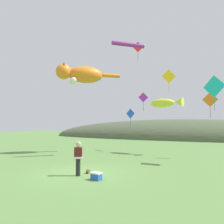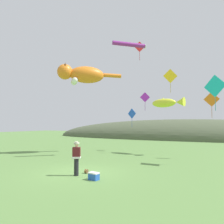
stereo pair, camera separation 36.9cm
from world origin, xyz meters
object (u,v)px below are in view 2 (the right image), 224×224
kite_spool (86,171)px  kite_diamond_blue (132,114)px  kite_fish_windsock (167,103)px  kite_diamond_orange (212,99)px  kite_tube_streamer (130,45)px  kite_diamond_teal (215,86)px  kite_diamond_red (140,47)px  kite_diamond_gold (170,76)px  festival_attendant (76,157)px  kite_diamond_violet (145,97)px  picnic_cooler (94,176)px  kite_giant_cat (82,75)px

kite_spool → kite_diamond_blue: size_ratio=0.12×
kite_diamond_blue → kite_fish_windsock: bearing=-9.0°
kite_fish_windsock → kite_diamond_blue: 3.88m
kite_fish_windsock → kite_diamond_orange: kite_diamond_orange is taller
kite_tube_streamer → kite_diamond_teal: size_ratio=0.99×
kite_diamond_red → kite_diamond_gold: 5.18m
festival_attendant → kite_spool: (0.18, 0.68, -0.84)m
festival_attendant → kite_diamond_teal: 10.31m
kite_spool → kite_diamond_teal: kite_diamond_teal is taller
kite_diamond_violet → kite_diamond_red: size_ratio=0.95×
kite_diamond_orange → kite_diamond_violet: bearing=154.8°
kite_spool → kite_fish_windsock: 11.13m
kite_diamond_orange → kite_diamond_violet: kite_diamond_violet is taller
kite_spool → kite_diamond_red: kite_diamond_red is taller
kite_spool → kite_fish_windsock: (2.22, 9.92, 4.54)m
picnic_cooler → kite_tube_streamer: (-1.40, 8.03, 9.38)m
picnic_cooler → kite_diamond_orange: 11.83m
kite_spool → kite_fish_windsock: bearing=77.4°
festival_attendant → kite_giant_cat: 11.23m
kite_diamond_teal → kite_tube_streamer: bearing=171.9°
kite_diamond_teal → kite_diamond_gold: 6.37m
kite_diamond_violet → kite_diamond_gold: kite_diamond_gold is taller
kite_tube_streamer → kite_diamond_blue: size_ratio=1.25×
picnic_cooler → kite_tube_streamer: 12.43m
kite_diamond_blue → kite_giant_cat: bearing=-136.4°
kite_diamond_teal → kite_diamond_red: kite_diamond_red is taller
kite_giant_cat → kite_diamond_red: 7.22m
kite_giant_cat → kite_diamond_gold: bearing=25.9°
kite_diamond_blue → kite_diamond_violet: 2.43m
kite_diamond_red → kite_tube_streamer: bearing=-80.7°
picnic_cooler → kite_giant_cat: bearing=128.2°
kite_tube_streamer → kite_diamond_orange: kite_tube_streamer is taller
picnic_cooler → kite_diamond_teal: (5.20, 7.09, 5.08)m
kite_fish_windsock → kite_diamond_gold: size_ratio=1.38×
kite_fish_windsock → kite_diamond_violet: kite_diamond_violet is taller
kite_giant_cat → kite_diamond_blue: size_ratio=2.51×
kite_spool → picnic_cooler: size_ratio=0.43×
kite_diamond_teal → kite_diamond_red: bearing=142.6°
kite_tube_streamer → kite_diamond_violet: (-0.26, 4.85, -4.06)m
kite_spool → kite_tube_streamer: size_ratio=0.09×
kite_diamond_blue → kite_diamond_orange: size_ratio=0.93×
kite_diamond_violet → kite_diamond_gold: 3.62m
kite_fish_windsock → kite_diamond_orange: 3.91m
kite_diamond_teal → kite_diamond_blue: bearing=150.5°
festival_attendant → kite_diamond_gold: kite_diamond_gold is taller
kite_giant_cat → kite_diamond_orange: kite_giant_cat is taller
kite_fish_windsock → kite_diamond_teal: 5.64m
picnic_cooler → kite_diamond_blue: size_ratio=0.27×
kite_giant_cat → kite_tube_streamer: size_ratio=2.01×
kite_diamond_violet → festival_attendant: bearing=-88.3°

